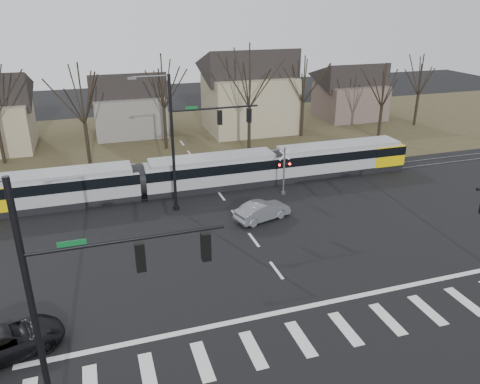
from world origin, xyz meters
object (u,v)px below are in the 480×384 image
object	(u,v)px
tram	(211,171)
suv	(7,341)
sedan	(262,211)
rail_crossing_signal	(284,173)

from	to	relation	value
tram	suv	world-z (taller)	tram
tram	sedan	world-z (taller)	tram
tram	rail_crossing_signal	xyz separation A→B (m)	(5.31, -3.21, 0.37)
tram	rail_crossing_signal	world-z (taller)	rail_crossing_signal
sedan	rail_crossing_signal	xyz separation A→B (m)	(3.36, 4.00, 1.19)
suv	rail_crossing_signal	world-z (taller)	rail_crossing_signal
sedan	suv	world-z (taller)	sedan
rail_crossing_signal	suv	bearing A→B (deg)	-144.74
suv	rail_crossing_signal	distance (m)	23.56
sedan	rail_crossing_signal	world-z (taller)	rail_crossing_signal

